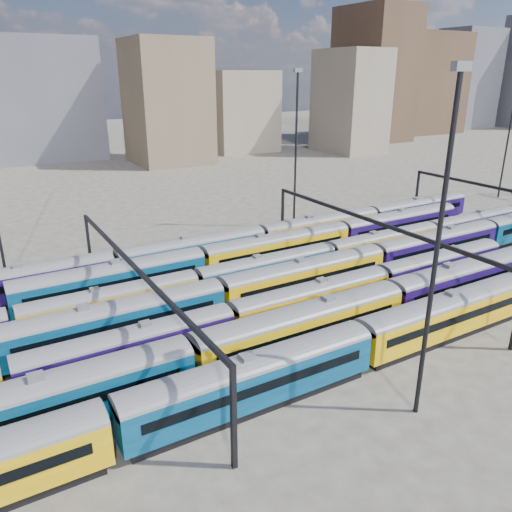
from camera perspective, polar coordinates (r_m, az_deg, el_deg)
ground at (r=59.69m, az=5.49°, el=-4.57°), size 500.00×500.00×0.00m
rake_1 at (r=54.07m, az=15.25°, el=-4.55°), size 135.76×3.31×5.59m
rake_2 at (r=45.74m, az=-14.17°, el=-9.77°), size 98.19×2.88×4.84m
rake_3 at (r=65.33m, az=13.53°, el=-0.12°), size 132.21×3.22×5.44m
rake_4 at (r=61.52m, az=1.38°, el=-1.20°), size 134.16×2.80×4.71m
rake_5 at (r=59.29m, az=-16.16°, el=-2.43°), size 111.96×3.28×5.53m
rake_6 at (r=67.37m, az=-7.17°, el=0.82°), size 105.70×3.10×5.22m
gantry_1 at (r=48.81m, az=-13.71°, el=-2.21°), size 0.35×40.35×8.03m
gantry_2 at (r=63.35m, az=13.08°, el=3.04°), size 0.35×40.35×8.03m
mast_2 at (r=36.44m, az=20.07°, el=1.45°), size 1.40×0.50×25.60m
mast_3 at (r=83.20m, az=4.59°, el=12.58°), size 1.40×0.50×25.60m
mast_5 at (r=116.69m, az=26.99°, el=12.71°), size 1.40×0.50×25.60m
skyline at (r=202.69m, az=12.81°, el=18.59°), size 399.22×60.48×50.03m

